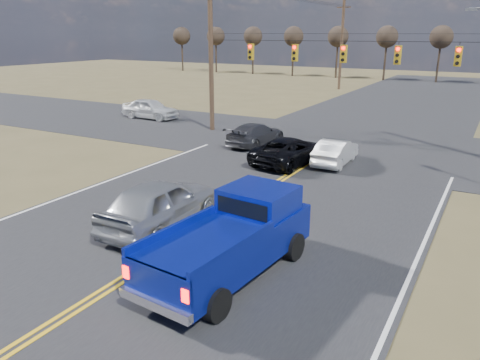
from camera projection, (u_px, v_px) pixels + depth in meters
The scene contains 12 objects.
ground at pixel (138, 271), 13.28m from camera, with size 160.00×160.00×0.00m, color brown.
road_main at pixel (283, 179), 21.59m from camera, with size 14.00×120.00×0.02m, color #28282B.
road_cross at pixel (338, 144), 28.25m from camera, with size 120.00×12.00×0.02m, color #28282B.
signal_gantry at pixel (351, 59), 26.31m from camera, with size 19.60×4.83×10.00m.
utility_poles at pixel (338, 56), 25.84m from camera, with size 19.60×58.32×10.00m.
treeline at pixel (382, 43), 33.98m from camera, with size 87.00×117.80×7.40m.
pickup_truck at pixel (233, 238), 12.86m from camera, with size 2.74×5.96×2.17m.
silver_suv at pixel (160, 203), 16.09m from camera, with size 2.03×5.05×1.72m, color #95979D.
black_suv at pixel (291, 150), 23.95m from camera, with size 2.28×4.96×1.38m, color black.
white_car_queue at pixel (335, 152), 23.86m from camera, with size 1.37×3.92×1.29m, color silver.
dgrey_car_queue at pixel (256, 134), 27.98m from camera, with size 1.84×4.52×1.31m, color #38383D.
cross_car_west at pixel (150, 109), 36.46m from camera, with size 4.62×1.86×1.57m, color silver.
Camera 1 is at (8.34, -8.95, 6.46)m, focal length 35.00 mm.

